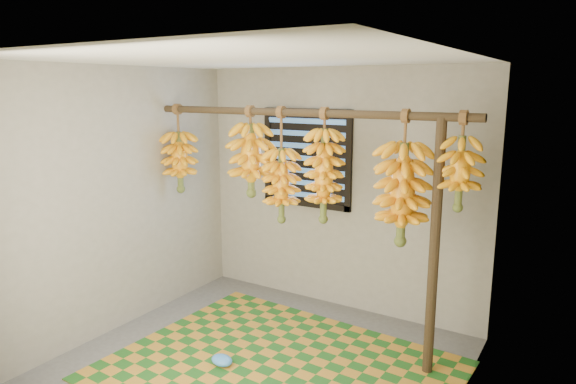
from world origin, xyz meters
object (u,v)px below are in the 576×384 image
Objects in this scene: banana_bunch_b at (251,160)px; banana_bunch_e at (402,194)px; woven_mat at (277,370)px; banana_bunch_a at (180,162)px; banana_bunch_f at (460,173)px; support_post at (434,251)px; plastic_bag at (222,360)px; banana_bunch_c at (281,185)px; banana_bunch_d at (324,176)px.

banana_bunch_b is 1.43m from banana_bunch_e.
woven_mat is 3.22× the size of banana_bunch_b.
banana_bunch_a is 2.70m from banana_bunch_f.
banana_bunch_e is (-0.27, 0.00, 0.41)m from support_post.
banana_bunch_a and banana_bunch_b have the same top height.
plastic_bag is 1.53m from banana_bunch_c.
banana_bunch_a is 0.87m from banana_bunch_b.
banana_bunch_e is at bearing 0.00° from banana_bunch_b.
banana_bunch_b is at bearing 180.00° from banana_bunch_c.
banana_bunch_f is (1.59, 0.78, 1.55)m from plastic_bag.
banana_bunch_d is 0.68m from banana_bunch_e.
banana_bunch_d is (0.42, 0.00, 0.12)m from banana_bunch_c.
woven_mat is at bearing -140.68° from banana_bunch_e.
support_post is 0.62m from banana_bunch_f.
banana_bunch_e is at bearing 180.00° from banana_bunch_f.
banana_bunch_e reaches higher than woven_mat.
support_post is at bearing 0.00° from banana_bunch_a.
banana_bunch_b reaches higher than plastic_bag.
banana_bunch_e is (1.09, 0.00, 0.04)m from banana_bunch_c.
banana_bunch_f is (1.09, 0.00, 0.12)m from banana_bunch_d.
banana_bunch_e is (1.17, 0.78, 1.36)m from plastic_bag.
plastic_bag is 1.96m from banana_bunch_e.
woven_mat is at bearing -21.79° from banana_bunch_a.
support_post is at bearing 0.00° from banana_bunch_b.
support_post is 2.10× the size of banana_bunch_d.
banana_bunch_b is at bearing 0.00° from banana_bunch_a.
plastic_bag is 0.19× the size of banana_bunch_c.
plastic_bag is at bearing -72.49° from banana_bunch_b.
banana_bunch_b is (0.87, 0.00, 0.08)m from banana_bunch_a.
banana_bunch_c is at bearing 180.00° from banana_bunch_d.
banana_bunch_c is at bearing 180.00° from banana_bunch_f.
support_post is 0.49m from banana_bunch_e.
woven_mat is at bearing 21.94° from plastic_bag.
banana_bunch_a is (-1.53, 0.61, 1.48)m from woven_mat.
banana_bunch_b is 0.85× the size of banana_bunch_d.
banana_bunch_c and banana_bunch_f have the same top height.
plastic_bag is 0.24× the size of banana_bunch_b.
banana_bunch_d is at bearing 57.80° from plastic_bag.
banana_bunch_a is at bearing 180.00° from banana_bunch_c.
woven_mat is 13.24× the size of plastic_bag.
banana_bunch_f is at bearing 0.00° from support_post.
banana_bunch_b is at bearing 180.00° from banana_bunch_f.
banana_bunch_f is at bearing 27.75° from woven_mat.
banana_bunch_a is at bearing 180.00° from support_post.
woven_mat is (-1.02, -0.61, -0.99)m from support_post.
banana_bunch_a is 0.83× the size of banana_bunch_e.
banana_bunch_e is (0.75, 0.61, 1.40)m from woven_mat.
plastic_bag is 0.21× the size of banana_bunch_d.
plastic_bag is 0.19× the size of banana_bunch_e.
banana_bunch_d is (1.61, 0.00, 0.00)m from banana_bunch_a.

